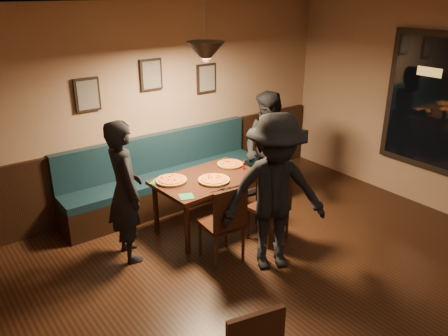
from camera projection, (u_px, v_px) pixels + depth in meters
The scene contains 23 objects.
floor at pixel (342, 331), 4.15m from camera, with size 7.00×7.00×0.00m, color black.
ceiling at pixel (382, 10), 3.09m from camera, with size 7.00×7.00×0.00m, color silver.
wall_back at pixel (152, 107), 6.22m from camera, with size 6.00×6.00×0.00m, color #8C704F.
wainscot at pixel (157, 168), 6.54m from camera, with size 5.88×0.06×1.00m, color black.
booth_bench at pixel (166, 174), 6.34m from camera, with size 3.00×0.60×1.00m, color #0F232D, non-canonical shape.
picture_left at pixel (87, 95), 5.59m from camera, with size 0.32×0.04×0.42m, color black.
picture_center at pixel (151, 75), 6.03m from camera, with size 0.32×0.04×0.42m, color black.
picture_right at pixel (206, 78), 6.58m from camera, with size 0.32×0.04×0.42m, color black.
pendant_lamp at pixel (206, 53), 5.10m from camera, with size 0.44×0.44×0.25m, color black.
dining_table at pixel (208, 203), 5.82m from camera, with size 1.31×0.84×0.70m, color black.
chair_near_left at pixel (221, 222), 5.08m from camera, with size 0.42×0.42×0.95m, color black, non-canonical shape.
chair_near_right at pixel (268, 206), 5.50m from camera, with size 0.40×0.40×0.90m, color #301C0D, non-canonical shape.
diner_left at pixel (125, 191), 5.01m from camera, with size 0.60×0.40×1.65m, color black.
diner_right at pixel (269, 150), 6.30m from camera, with size 0.80×0.62×1.64m, color black.
diner_front at pixel (275, 194), 4.81m from camera, with size 1.15×0.66×1.78m, color black.
pizza_a at pixel (171, 180), 5.56m from camera, with size 0.38×0.38×0.04m, color #C56D25.
pizza_b at pixel (214, 180), 5.56m from camera, with size 0.39×0.39×0.04m, color #C76225.
pizza_c at pixel (230, 164), 6.07m from camera, with size 0.35×0.35×0.04m, color #C56325.
soda_glass at pixel (261, 170), 5.74m from camera, with size 0.07×0.07×0.15m, color black.
tabasco_bottle at pixel (244, 165), 5.92m from camera, with size 0.03×0.03×0.13m, color #A60C05.
napkin_a at pixel (158, 182), 5.55m from camera, with size 0.17×0.17×0.01m, color #1F7427.
napkin_b at pixel (186, 197), 5.17m from camera, with size 0.16×0.16×0.01m, color #207A39.
cutlery_set at pixel (222, 190), 5.34m from camera, with size 0.02×0.21×0.00m, color silver.
Camera 1 is at (-2.83, -1.98, 2.95)m, focal length 36.05 mm.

